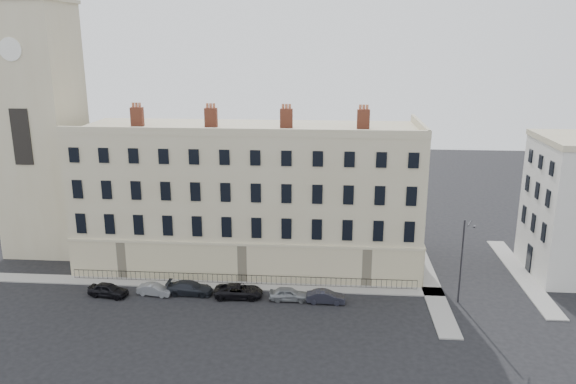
{
  "coord_description": "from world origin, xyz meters",
  "views": [
    {
      "loc": [
        2.79,
        -46.4,
        24.02
      ],
      "look_at": [
        -1.67,
        10.0,
        8.55
      ],
      "focal_mm": 35.0,
      "sensor_mm": 36.0,
      "label": 1
    }
  ],
  "objects_px": {
    "car_c": "(190,288)",
    "car_f": "(326,297)",
    "streetlamp": "(462,258)",
    "car_b": "(155,290)",
    "car_e": "(289,294)",
    "car_d": "(239,291)",
    "car_a": "(108,290)"
  },
  "relations": [
    {
      "from": "car_a",
      "to": "car_c",
      "type": "distance_m",
      "value": 7.84
    },
    {
      "from": "car_c",
      "to": "car_f",
      "type": "distance_m",
      "value": 13.22
    },
    {
      "from": "car_c",
      "to": "car_e",
      "type": "height_order",
      "value": "car_c"
    },
    {
      "from": "car_b",
      "to": "car_e",
      "type": "distance_m",
      "value": 13.07
    },
    {
      "from": "car_a",
      "to": "car_e",
      "type": "relative_size",
      "value": 1.04
    },
    {
      "from": "car_d",
      "to": "car_f",
      "type": "relative_size",
      "value": 1.27
    },
    {
      "from": "car_a",
      "to": "streetlamp",
      "type": "xyz_separation_m",
      "value": [
        33.47,
        1.31,
        3.85
      ]
    },
    {
      "from": "car_e",
      "to": "streetlamp",
      "type": "relative_size",
      "value": 0.46
    },
    {
      "from": "car_c",
      "to": "streetlamp",
      "type": "distance_m",
      "value": 25.99
    },
    {
      "from": "car_a",
      "to": "car_e",
      "type": "xyz_separation_m",
      "value": [
        17.44,
        0.51,
        -0.03
      ]
    },
    {
      "from": "car_a",
      "to": "car_f",
      "type": "xyz_separation_m",
      "value": [
        20.96,
        0.25,
        -0.06
      ]
    },
    {
      "from": "car_d",
      "to": "car_f",
      "type": "height_order",
      "value": "car_d"
    },
    {
      "from": "car_b",
      "to": "car_d",
      "type": "relative_size",
      "value": 0.73
    },
    {
      "from": "car_d",
      "to": "streetlamp",
      "type": "height_order",
      "value": "streetlamp"
    },
    {
      "from": "car_c",
      "to": "car_d",
      "type": "bearing_deg",
      "value": -92.61
    },
    {
      "from": "car_d",
      "to": "car_e",
      "type": "distance_m",
      "value": 4.86
    },
    {
      "from": "car_e",
      "to": "car_f",
      "type": "relative_size",
      "value": 1.02
    },
    {
      "from": "car_a",
      "to": "streetlamp",
      "type": "relative_size",
      "value": 0.48
    },
    {
      "from": "car_c",
      "to": "car_f",
      "type": "height_order",
      "value": "car_c"
    },
    {
      "from": "car_f",
      "to": "car_b",
      "type": "bearing_deg",
      "value": 89.96
    },
    {
      "from": "car_a",
      "to": "car_b",
      "type": "height_order",
      "value": "car_a"
    },
    {
      "from": "car_c",
      "to": "car_e",
      "type": "xyz_separation_m",
      "value": [
        9.67,
        -0.56,
        -0.01
      ]
    },
    {
      "from": "car_c",
      "to": "car_d",
      "type": "relative_size",
      "value": 0.96
    },
    {
      "from": "car_a",
      "to": "car_d",
      "type": "height_order",
      "value": "car_a"
    },
    {
      "from": "car_e",
      "to": "car_f",
      "type": "bearing_deg",
      "value": -95.23
    },
    {
      "from": "car_a",
      "to": "streetlamp",
      "type": "bearing_deg",
      "value": -78.6
    },
    {
      "from": "car_d",
      "to": "streetlamp",
      "type": "bearing_deg",
      "value": -91.8
    },
    {
      "from": "streetlamp",
      "to": "car_c",
      "type": "bearing_deg",
      "value": -156.59
    },
    {
      "from": "car_c",
      "to": "streetlamp",
      "type": "relative_size",
      "value": 0.55
    },
    {
      "from": "streetlamp",
      "to": "car_e",
      "type": "bearing_deg",
      "value": -154.28
    },
    {
      "from": "car_e",
      "to": "car_c",
      "type": "bearing_deg",
      "value": 85.75
    },
    {
      "from": "car_b",
      "to": "car_e",
      "type": "bearing_deg",
      "value": -82.18
    }
  ]
}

